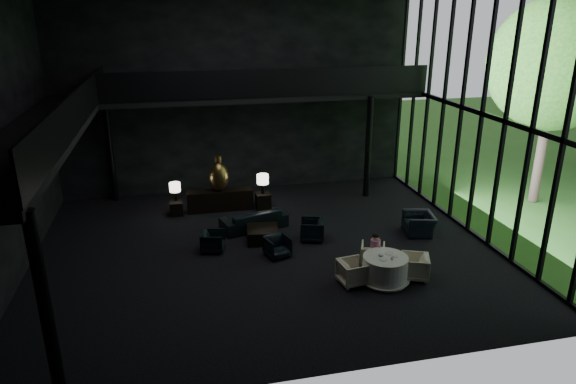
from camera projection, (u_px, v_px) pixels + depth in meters
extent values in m
cube|color=black|center=(267.00, 250.00, 16.04)|extent=(14.00, 12.00, 0.02)
cube|color=black|center=(238.00, 92.00, 20.20)|extent=(14.00, 0.04, 8.00)
cube|color=black|center=(324.00, 193.00, 9.18)|extent=(14.00, 0.04, 8.00)
cube|color=black|center=(40.00, 135.00, 13.45)|extent=(2.00, 12.00, 0.25)
cube|color=black|center=(267.00, 95.00, 19.49)|extent=(12.00, 2.00, 0.25)
cube|color=black|center=(77.00, 110.00, 13.45)|extent=(0.06, 12.00, 1.00)
cube|color=black|center=(272.00, 83.00, 18.36)|extent=(12.00, 0.06, 1.00)
cylinder|color=black|center=(46.00, 315.00, 9.09)|extent=(0.24, 0.24, 4.00)
cylinder|color=black|center=(110.00, 151.00, 19.56)|extent=(0.24, 0.24, 4.00)
cylinder|color=black|center=(368.00, 147.00, 20.03)|extent=(0.24, 0.24, 4.00)
cylinder|color=#382D23|center=(543.00, 140.00, 19.32)|extent=(0.36, 0.36, 4.90)
sphere|color=#2B5E21|center=(556.00, 64.00, 18.38)|extent=(4.80, 4.80, 4.80)
cube|color=black|center=(220.00, 200.00, 19.11)|extent=(2.43, 0.55, 0.77)
ellipsoid|color=brown|center=(219.00, 176.00, 18.77)|extent=(0.71, 0.71, 1.10)
cylinder|color=brown|center=(218.00, 159.00, 18.55)|extent=(0.24, 0.24, 0.22)
cube|color=black|center=(177.00, 208.00, 18.68)|extent=(0.46, 0.46, 0.51)
cylinder|color=black|center=(176.00, 196.00, 18.68)|extent=(0.12, 0.12, 0.35)
cylinder|color=white|center=(175.00, 187.00, 18.56)|extent=(0.40, 0.40, 0.32)
cube|color=black|center=(263.00, 201.00, 19.29)|extent=(0.54, 0.54, 0.59)
cylinder|color=black|center=(263.00, 188.00, 19.14)|extent=(0.13, 0.13, 0.38)
cylinder|color=white|center=(263.00, 179.00, 19.02)|extent=(0.44, 0.44, 0.35)
imported|color=black|center=(254.00, 215.00, 17.46)|extent=(2.54, 1.32, 0.95)
imported|color=black|center=(213.00, 241.00, 15.88)|extent=(0.70, 0.73, 0.63)
imported|color=black|center=(312.00, 229.00, 16.63)|extent=(0.88, 0.91, 0.76)
imported|color=black|center=(277.00, 247.00, 15.53)|extent=(0.75, 0.73, 0.63)
imported|color=black|center=(419.00, 221.00, 17.06)|extent=(0.86, 1.16, 0.92)
cube|color=black|center=(263.00, 234.00, 16.61)|extent=(1.11, 1.11, 0.44)
cylinder|color=white|center=(385.00, 269.00, 14.07)|extent=(1.23, 1.23, 0.75)
cone|color=white|center=(384.00, 280.00, 14.18)|extent=(1.40, 1.40, 0.10)
imported|color=#ECE4C7|center=(373.00, 254.00, 15.07)|extent=(0.78, 0.76, 0.62)
imported|color=beige|center=(415.00, 266.00, 14.25)|extent=(0.89, 0.91, 0.73)
imported|color=#EFE6CC|center=(353.00, 271.00, 13.97)|extent=(0.75, 0.79, 0.73)
cylinder|color=#E4B0CD|center=(375.00, 246.00, 14.79)|extent=(0.29, 0.29, 0.41)
sphere|color=#D8A884|center=(376.00, 237.00, 14.68)|extent=(0.20, 0.20, 0.20)
ellipsoid|color=black|center=(376.00, 236.00, 14.67)|extent=(0.21, 0.21, 0.14)
cylinder|color=white|center=(383.00, 259.00, 13.80)|extent=(0.29, 0.29, 0.01)
cylinder|color=white|center=(389.00, 253.00, 14.13)|extent=(0.28, 0.28, 0.02)
cylinder|color=white|center=(395.00, 256.00, 13.97)|extent=(0.22, 0.22, 0.01)
cylinder|color=white|center=(393.00, 256.00, 13.89)|extent=(0.08, 0.08, 0.06)
ellipsoid|color=white|center=(381.00, 255.00, 13.96)|extent=(0.16, 0.16, 0.08)
cylinder|color=#99999E|center=(392.00, 259.00, 13.76)|extent=(0.08, 0.08, 0.08)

